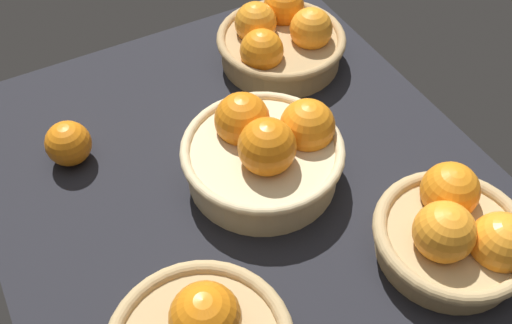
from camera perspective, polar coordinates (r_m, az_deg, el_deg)
The scene contains 5 objects.
market_tray at distance 89.22cm, azimuth -0.70°, elevation -3.19°, with size 84.00×72.00×3.00cm, color black.
basket_center at distance 86.30cm, azimuth 0.90°, elevation 1.07°, with size 23.89×23.89×12.97cm.
basket_far_right at distance 82.55cm, azimuth 18.64°, elevation -6.43°, with size 21.02×21.02×10.99cm.
basket_far_left at distance 106.79cm, azimuth 2.32°, elevation 11.68°, with size 22.82×22.82×10.74cm.
loose_orange_front_gap at distance 93.68cm, azimuth -17.60°, elevation 1.71°, with size 6.95×6.95×6.95cm, color orange.
Camera 1 is at (48.82, -25.18, 71.80)cm, focal length 41.60 mm.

